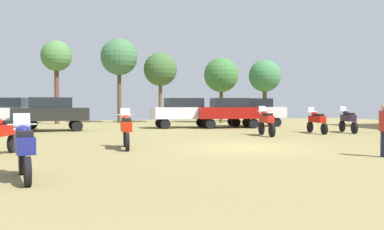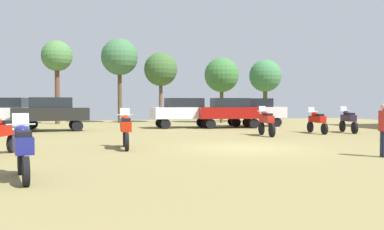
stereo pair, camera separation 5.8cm
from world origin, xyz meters
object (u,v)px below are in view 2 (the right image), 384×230
(motorcycle_5, at_px, (126,129))
(motorcycle_6, at_px, (23,147))
(motorcycle_7, at_px, (317,120))
(car_2, at_px, (5,111))
(tree_7, at_px, (120,58))
(person_2, at_px, (384,126))
(car_3, at_px, (254,110))
(motorcycle_8, at_px, (266,121))
(tree_1, at_px, (161,70))
(tree_5, at_px, (222,75))
(car_5, at_px, (230,111))
(tree_6, at_px, (57,57))
(tree_3, at_px, (265,76))
(car_1, at_px, (50,112))
(motorcycle_1, at_px, (348,120))
(car_4, at_px, (184,111))
(motorcycle_2, at_px, (0,133))

(motorcycle_5, distance_m, motorcycle_6, 6.15)
(motorcycle_6, bearing_deg, motorcycle_7, 25.44)
(car_2, distance_m, tree_7, 11.54)
(motorcycle_7, height_order, person_2, person_2)
(motorcycle_6, distance_m, car_3, 21.84)
(motorcycle_8, bearing_deg, tree_7, 115.49)
(tree_1, distance_m, tree_5, 5.27)
(car_2, distance_m, car_5, 14.28)
(person_2, bearing_deg, tree_6, -146.32)
(motorcycle_5, height_order, car_3, car_3)
(motorcycle_5, height_order, tree_5, tree_5)
(person_2, relative_size, tree_1, 0.28)
(tree_1, bearing_deg, car_3, -53.52)
(tree_7, bearing_deg, tree_3, -7.45)
(car_2, relative_size, tree_3, 0.81)
(motorcycle_5, distance_m, person_2, 8.69)
(tree_5, relative_size, tree_6, 0.83)
(motorcycle_5, distance_m, car_3, 15.83)
(motorcycle_8, height_order, tree_5, tree_5)
(motorcycle_8, relative_size, tree_7, 0.30)
(motorcycle_7, height_order, tree_7, tree_7)
(car_1, height_order, tree_6, tree_6)
(motorcycle_8, bearing_deg, car_1, 154.23)
(tree_5, xyz_separation_m, tree_7, (-8.43, 1.84, 1.47))
(motorcycle_7, height_order, tree_3, tree_3)
(motorcycle_7, relative_size, motorcycle_8, 1.04)
(tree_7, bearing_deg, tree_5, -12.35)
(person_2, bearing_deg, motorcycle_8, -171.60)
(car_5, height_order, tree_3, tree_3)
(motorcycle_6, distance_m, tree_7, 26.02)
(motorcycle_5, height_order, tree_6, tree_6)
(motorcycle_6, height_order, car_5, car_5)
(motorcycle_6, bearing_deg, tree_5, 49.89)
(motorcycle_1, xyz_separation_m, tree_6, (-16.70, 13.87, 4.56))
(motorcycle_8, bearing_deg, tree_1, 103.78)
(car_4, xyz_separation_m, tree_7, (-3.74, 8.19, 4.33))
(tree_5, distance_m, tree_6, 13.48)
(car_5, distance_m, tree_6, 14.81)
(motorcycle_7, distance_m, car_4, 8.89)
(motorcycle_2, bearing_deg, motorcycle_8, -141.43)
(motorcycle_1, xyz_separation_m, motorcycle_7, (-1.96, 0.01, -0.02))
(motorcycle_5, height_order, tree_3, tree_3)
(motorcycle_6, distance_m, motorcycle_8, 13.99)
(motorcycle_5, bearing_deg, motorcycle_2, -163.44)
(car_5, bearing_deg, car_1, 95.98)
(person_2, bearing_deg, motorcycle_7, 168.06)
(motorcycle_8, bearing_deg, car_4, 112.85)
(motorcycle_6, relative_size, motorcycle_8, 0.98)
(car_3, height_order, tree_3, tree_3)
(motorcycle_7, height_order, tree_6, tree_6)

